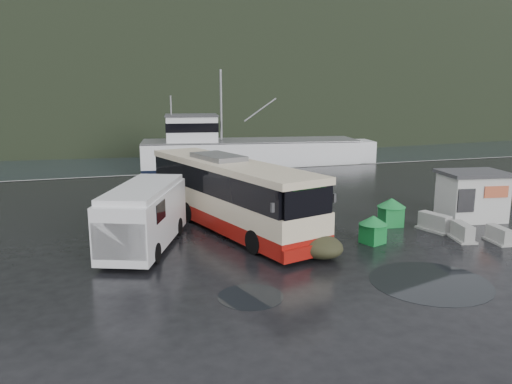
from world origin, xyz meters
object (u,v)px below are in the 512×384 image
object	(u,v)px
white_van	(146,247)
waste_bin_left	(372,243)
coach_bus	(229,227)
jersey_barrier_a	(434,231)
ticket_kiosk	(470,219)
jersey_barrier_b	(498,242)
jersey_barrier_c	(462,240)
fishing_trawler	(251,159)
dome_tent	(316,256)
waste_bin_right	(390,226)

from	to	relation	value
white_van	waste_bin_left	bearing A→B (deg)	7.81
coach_bus	jersey_barrier_a	xyz separation A→B (m)	(9.44, -3.57, 0.00)
ticket_kiosk	jersey_barrier_a	xyz separation A→B (m)	(-3.19, -1.27, 0.00)
jersey_barrier_a	jersey_barrier_b	distance (m)	2.96
ticket_kiosk	jersey_barrier_c	distance (m)	4.18
coach_bus	jersey_barrier_a	distance (m)	10.09
jersey_barrier_c	fishing_trawler	size ratio (longest dim) A/B	0.06
jersey_barrier_b	fishing_trawler	world-z (taller)	fishing_trawler
coach_bus	white_van	world-z (taller)	coach_bus
waste_bin_left	dome_tent	world-z (taller)	waste_bin_left
coach_bus	dome_tent	xyz separation A→B (m)	(2.32, -5.41, 0.00)
coach_bus	ticket_kiosk	bearing A→B (deg)	-26.44
waste_bin_left	fishing_trawler	bearing A→B (deg)	84.40
dome_tent	jersey_barrier_b	world-z (taller)	dome_tent
coach_bus	jersey_barrier_b	world-z (taller)	coach_bus
white_van	ticket_kiosk	bearing A→B (deg)	20.82
waste_bin_left	waste_bin_right	world-z (taller)	waste_bin_right
coach_bus	fishing_trawler	size ratio (longest dim) A/B	0.51
ticket_kiosk	jersey_barrier_c	world-z (taller)	ticket_kiosk
ticket_kiosk	jersey_barrier_a	distance (m)	3.44
white_van	waste_bin_left	distance (m)	10.10
waste_bin_right	fishing_trawler	size ratio (longest dim) A/B	0.06
white_van	jersey_barrier_b	bearing A→B (deg)	6.89
waste_bin_left	waste_bin_right	xyz separation A→B (m)	(2.39, 2.33, 0.00)
jersey_barrier_b	fishing_trawler	xyz separation A→B (m)	(-2.70, 30.09, 0.00)
jersey_barrier_b	fishing_trawler	bearing A→B (deg)	95.13
waste_bin_left	ticket_kiosk	size ratio (longest dim) A/B	0.39
waste_bin_right	jersey_barrier_c	distance (m)	3.60
white_van	jersey_barrier_b	distance (m)	15.82
waste_bin_right	jersey_barrier_a	bearing A→B (deg)	-42.71
dome_tent	ticket_kiosk	distance (m)	10.77
waste_bin_left	dome_tent	bearing A→B (deg)	-163.48
jersey_barrier_a	fishing_trawler	size ratio (longest dim) A/B	0.07
waste_bin_left	dome_tent	size ratio (longest dim) A/B	0.51
white_van	dome_tent	bearing A→B (deg)	-5.22
waste_bin_right	jersey_barrier_b	world-z (taller)	waste_bin_right
jersey_barrier_a	fishing_trawler	distance (m)	27.59
coach_bus	ticket_kiosk	world-z (taller)	coach_bus
white_van	jersey_barrier_b	size ratio (longest dim) A/B	4.62
waste_bin_left	jersey_barrier_b	xyz separation A→B (m)	(5.50, -1.62, 0.00)
coach_bus	fishing_trawler	distance (m)	25.39
ticket_kiosk	jersey_barrier_b	bearing A→B (deg)	-104.52
waste_bin_right	jersey_barrier_a	world-z (taller)	waste_bin_right
coach_bus	jersey_barrier_c	xyz separation A→B (m)	(9.69, -5.27, 0.00)
fishing_trawler	ticket_kiosk	bearing A→B (deg)	-71.98
coach_bus	white_van	distance (m)	4.77
coach_bus	jersey_barrier_b	size ratio (longest dim) A/B	8.84
ticket_kiosk	jersey_barrier_c	bearing A→B (deg)	-125.98
coach_bus	jersey_barrier_a	size ratio (longest dim) A/B	7.48
white_van	jersey_barrier_a	distance (m)	13.83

